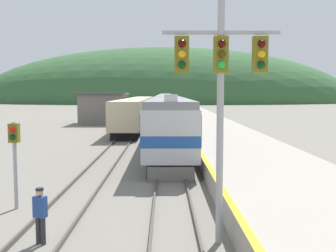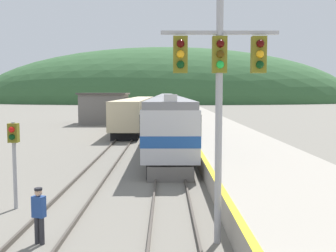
% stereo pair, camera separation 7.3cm
% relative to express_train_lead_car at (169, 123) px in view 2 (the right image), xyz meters
% --- Properties ---
extents(track_main, '(1.52, 180.00, 0.16)m').
position_rel_express_train_lead_car_xyz_m(track_main, '(0.00, 46.05, -2.06)').
color(track_main, '#4C443D').
rests_on(track_main, ground).
extents(track_siding, '(1.51, 180.00, 0.16)m').
position_rel_express_train_lead_car_xyz_m(track_siding, '(-3.98, 46.05, -2.06)').
color(track_siding, '#4C443D').
rests_on(track_siding, ground).
extents(platform, '(6.21, 140.00, 0.94)m').
position_rel_express_train_lead_car_xyz_m(platform, '(4.76, 26.05, -1.68)').
color(platform, '#9E9689').
rests_on(platform, ground).
extents(distant_hills, '(158.40, 71.28, 45.75)m').
position_rel_express_train_lead_car_xyz_m(distant_hills, '(0.00, 137.77, -2.14)').
color(distant_hills, '#335B33').
rests_on(distant_hills, ground).
extents(station_shed, '(6.48, 6.91, 4.28)m').
position_rel_express_train_lead_car_xyz_m(station_shed, '(-8.72, 25.74, 0.01)').
color(station_shed, slate).
rests_on(station_shed, ground).
extents(express_train_lead_car, '(2.98, 20.72, 4.28)m').
position_rel_express_train_lead_car_xyz_m(express_train_lead_car, '(0.00, 0.00, 0.00)').
color(express_train_lead_car, black).
rests_on(express_train_lead_car, ground).
extents(carriage_second, '(2.97, 19.78, 3.92)m').
position_rel_express_train_lead_car_xyz_m(carriage_second, '(0.00, 21.36, -0.01)').
color(carriage_second, black).
rests_on(carriage_second, ground).
extents(carriage_third, '(2.97, 19.78, 3.92)m').
position_rel_express_train_lead_car_xyz_m(carriage_third, '(0.00, 42.02, -0.01)').
color(carriage_third, black).
rests_on(carriage_third, ground).
extents(carriage_fourth, '(2.97, 19.78, 3.92)m').
position_rel_express_train_lead_car_xyz_m(carriage_fourth, '(0.00, 62.68, -0.01)').
color(carriage_fourth, black).
rests_on(carriage_fourth, ground).
extents(carriage_fifth, '(2.97, 19.78, 3.92)m').
position_rel_express_train_lead_car_xyz_m(carriage_fifth, '(0.00, 83.34, -0.01)').
color(carriage_fifth, black).
rests_on(carriage_fifth, ground).
extents(siding_train, '(2.90, 39.78, 3.54)m').
position_rel_express_train_lead_car_xyz_m(siding_train, '(-3.98, 25.22, -0.31)').
color(siding_train, black).
rests_on(siding_train, ground).
extents(signal_mast_main, '(3.30, 0.42, 6.94)m').
position_rel_express_train_lead_car_xyz_m(signal_mast_main, '(1.28, -17.74, 2.59)').
color(signal_mast_main, '#9E9EA3').
rests_on(signal_mast_main, ground).
extents(signal_post_siding, '(0.36, 0.42, 3.28)m').
position_rel_express_train_lead_car_xyz_m(signal_post_siding, '(-5.89, -14.34, 0.23)').
color(signal_post_siding, '#9E9EA3').
rests_on(signal_post_siding, ground).
extents(track_worker, '(0.41, 0.32, 1.65)m').
position_rel_express_train_lead_car_xyz_m(track_worker, '(-3.88, -17.79, -1.21)').
color(track_worker, '#2D2D33').
rests_on(track_worker, ground).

